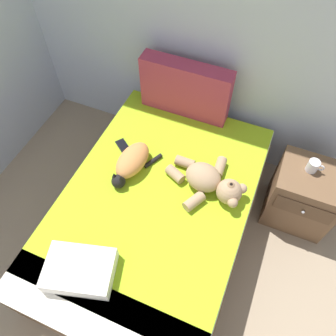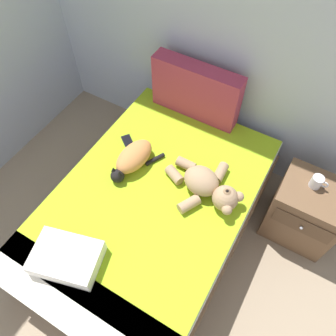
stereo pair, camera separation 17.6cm
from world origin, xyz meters
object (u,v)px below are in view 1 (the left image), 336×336
cat (131,162)px  mug (313,166)px  cell_phone (123,146)px  throw_pillow (80,270)px  nightstand (303,196)px  patterned_cushion (185,89)px  bed (156,216)px  teddy_bear (210,182)px

cat → mug: size_ratio=3.48×
cell_phone → cat: bearing=-45.4°
throw_pillow → nightstand: size_ratio=0.70×
nightstand → mug: mug is taller
cat → cell_phone: (-0.15, 0.15, -0.07)m
cat → patterned_cushion: bearing=78.8°
bed → mug: 1.19m
cat → throw_pillow: cat is taller
throw_pillow → bed: bearing=72.9°
patterned_cushion → bed: bearing=-82.0°
teddy_bear → nightstand: 0.83m
mug → throw_pillow: bearing=-132.1°
teddy_bear → cell_phone: (-0.73, 0.10, -0.08)m
bed → nightstand: bearing=30.8°
bed → mug: (0.95, 0.63, 0.36)m
cat → mug: cat is taller
patterned_cushion → nightstand: 1.24m
bed → throw_pillow: bearing=-107.1°
bed → cell_phone: 0.59m
teddy_bear → cell_phone: teddy_bear is taller
throw_pillow → cell_phone: bearing=102.6°
throw_pillow → nightstand: bearing=46.1°
cell_phone → throw_pillow: 0.99m
patterned_cushion → nightstand: patterned_cushion is taller
teddy_bear → nightstand: bearing=28.7°
mug → teddy_bear: bearing=-147.5°
cell_phone → mug: size_ratio=1.35×
throw_pillow → mug: size_ratio=3.33×
nightstand → cat: bearing=-161.3°
bed → nightstand: (0.99, 0.59, 0.02)m
teddy_bear → mug: 0.75m
bed → cell_phone: size_ratio=12.03×
patterned_cushion → cat: 0.74m
cat → cell_phone: bearing=134.6°
teddy_bear → throw_pillow: teddy_bear is taller
patterned_cushion → throw_pillow: patterned_cushion is taller
patterned_cushion → cat: bearing=-101.2°
cat → nightstand: size_ratio=0.73×
cat → teddy_bear: bearing=5.4°
patterned_cushion → teddy_bear: bearing=-56.0°
teddy_bear → mug: bearing=32.5°
throw_pillow → nightstand: (1.19, 1.24, -0.30)m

